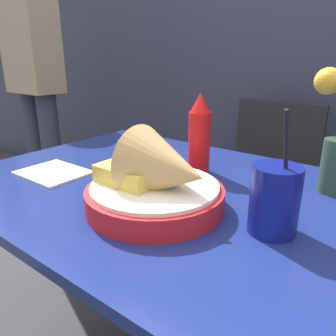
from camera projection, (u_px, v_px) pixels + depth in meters
name	position (u px, v px, depth m)	size (l,w,h in m)	color
dining_table	(167.00, 223.00, 0.85)	(1.06, 0.75, 0.72)	navy
chair_far_window	(266.00, 176.00, 1.52)	(0.40, 0.40, 0.83)	black
food_basket	(159.00, 183.00, 0.67)	(0.29, 0.29, 0.17)	red
ketchup_bottle	(199.00, 135.00, 0.87)	(0.06, 0.06, 0.21)	red
drink_cup	(274.00, 202.00, 0.58)	(0.09, 0.09, 0.23)	navy
napkin	(53.00, 173.00, 0.89)	(0.18, 0.14, 0.01)	white
person_standing	(33.00, 62.00, 1.79)	(0.32, 0.19, 1.70)	#2D3347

